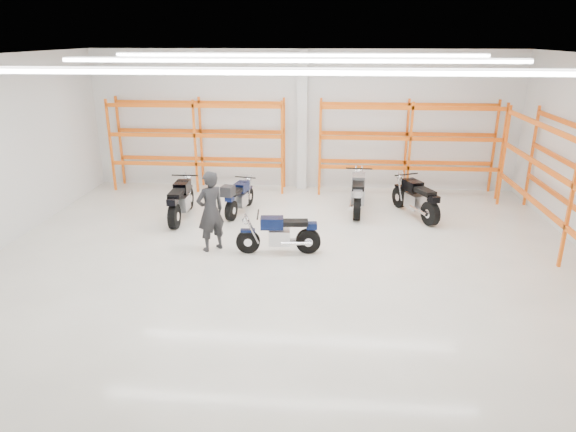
# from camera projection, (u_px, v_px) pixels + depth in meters

# --- Properties ---
(ground) EXTENTS (14.00, 14.00, 0.00)m
(ground) POSITION_uv_depth(u_px,v_px,m) (289.00, 258.00, 11.96)
(ground) COLOR beige
(ground) RESTS_ON ground
(room_shell) EXTENTS (14.02, 12.02, 4.51)m
(room_shell) POSITION_uv_depth(u_px,v_px,m) (289.00, 116.00, 10.89)
(room_shell) COLOR white
(room_shell) RESTS_ON ground
(motorcycle_main) EXTENTS (2.01, 0.67, 0.99)m
(motorcycle_main) POSITION_uv_depth(u_px,v_px,m) (282.00, 235.00, 12.09)
(motorcycle_main) COLOR black
(motorcycle_main) RESTS_ON ground
(motorcycle_back_a) EXTENTS (0.76, 2.29, 1.13)m
(motorcycle_back_a) POSITION_uv_depth(u_px,v_px,m) (180.00, 201.00, 14.28)
(motorcycle_back_a) COLOR black
(motorcycle_back_a) RESTS_ON ground
(motorcycle_back_b) EXTENTS (0.79, 2.02, 1.04)m
(motorcycle_back_b) POSITION_uv_depth(u_px,v_px,m) (238.00, 198.00, 14.69)
(motorcycle_back_b) COLOR black
(motorcycle_back_b) RESTS_ON ground
(motorcycle_back_c) EXTENTS (0.78, 2.36, 1.16)m
(motorcycle_back_c) POSITION_uv_depth(u_px,v_px,m) (358.00, 194.00, 14.90)
(motorcycle_back_c) COLOR black
(motorcycle_back_c) RESTS_ON ground
(motorcycle_back_d) EXTENTS (1.11, 2.14, 1.11)m
(motorcycle_back_d) POSITION_uv_depth(u_px,v_px,m) (417.00, 200.00, 14.47)
(motorcycle_back_d) COLOR black
(motorcycle_back_d) RESTS_ON ground
(standing_man) EXTENTS (0.84, 0.83, 1.95)m
(standing_man) POSITION_uv_depth(u_px,v_px,m) (210.00, 211.00, 12.11)
(standing_man) COLOR black
(standing_man) RESTS_ON ground
(structural_column) EXTENTS (0.32, 0.32, 4.50)m
(structural_column) POSITION_uv_depth(u_px,v_px,m) (302.00, 121.00, 16.68)
(structural_column) COLOR white
(structural_column) RESTS_ON ground
(pallet_racking_back_left) EXTENTS (5.67, 0.87, 3.00)m
(pallet_racking_back_left) POSITION_uv_depth(u_px,v_px,m) (198.00, 136.00, 16.76)
(pallet_racking_back_left) COLOR #FF6809
(pallet_racking_back_left) RESTS_ON ground
(pallet_racking_back_right) EXTENTS (5.67, 0.87, 3.00)m
(pallet_racking_back_right) POSITION_uv_depth(u_px,v_px,m) (408.00, 139.00, 16.27)
(pallet_racking_back_right) COLOR #FF6809
(pallet_racking_back_right) RESTS_ON ground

